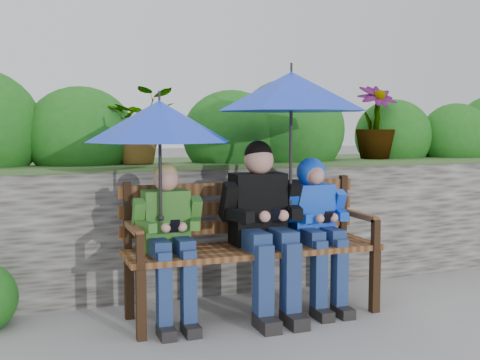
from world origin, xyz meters
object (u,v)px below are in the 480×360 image
object	(u,v)px
umbrella_left	(160,121)
umbrella_right	(291,92)
park_bench	(250,238)
boy_right	(316,218)
boy_middle	(263,220)
boy_left	(169,234)

from	to	relation	value
umbrella_left	umbrella_right	size ratio (longest dim) A/B	0.90
park_bench	umbrella_right	distance (m)	1.07
park_bench	umbrella_right	size ratio (longest dim) A/B	1.69
park_bench	boy_right	xyz separation A→B (m)	(0.49, -0.07, 0.13)
umbrella_right	boy_right	bearing A→B (deg)	6.05
boy_right	umbrella_left	xyz separation A→B (m)	(-1.15, -0.03, 0.69)
umbrella_left	boy_middle	bearing A→B (deg)	0.26
park_bench	boy_left	bearing A→B (deg)	-172.56
boy_right	umbrella_right	xyz separation A→B (m)	(-0.22, -0.02, 0.90)
boy_right	umbrella_right	world-z (taller)	umbrella_right
boy_middle	boy_left	bearing A→B (deg)	178.75
umbrella_left	umbrella_right	distance (m)	0.95
boy_left	boy_middle	bearing A→B (deg)	-1.25
boy_left	boy_right	world-z (taller)	boy_right
boy_middle	umbrella_right	world-z (taller)	umbrella_right
umbrella_right	boy_middle	bearing A→B (deg)	-179.36
boy_right	boy_middle	bearing A→B (deg)	-176.56
umbrella_left	park_bench	bearing A→B (deg)	8.32
park_bench	umbrella_right	xyz separation A→B (m)	(0.27, -0.09, 1.03)
boy_left	umbrella_right	size ratio (longest dim) A/B	1.02
umbrella_right	boy_left	bearing A→B (deg)	179.20
boy_middle	boy_right	xyz separation A→B (m)	(0.42, 0.03, -0.01)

